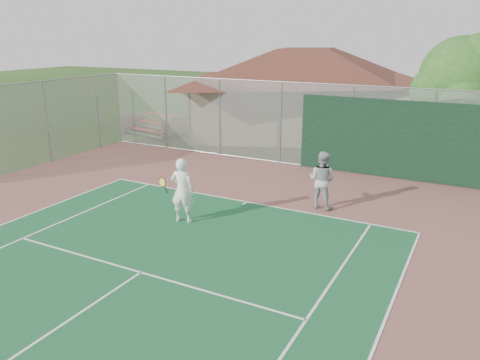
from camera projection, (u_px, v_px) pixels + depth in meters
name	position (u px, v px, depth m)	size (l,w,h in m)	color
back_fence	(353.00, 132.00, 18.50)	(20.08, 0.11, 3.53)	gray
side_fence_left	(47.00, 123.00, 20.10)	(0.08, 9.00, 3.50)	gray
clubhouse	(305.00, 83.00, 25.97)	(15.11, 12.77, 5.54)	tan
bleachers	(153.00, 125.00, 25.96)	(3.31, 2.35, 1.10)	#AC2B27
tree	(463.00, 81.00, 18.62)	(3.92, 3.71, 5.47)	#322012
player_white_front	(182.00, 191.00, 13.74)	(1.05, 0.68, 1.95)	white
player_grey_back	(322.00, 180.00, 14.89)	(0.99, 0.82, 1.86)	#A5A8AA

